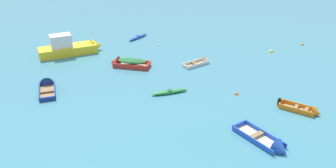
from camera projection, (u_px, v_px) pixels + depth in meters
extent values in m
cube|color=#99754C|center=(297.00, 110.00, 26.56)|extent=(2.65, 1.69, 0.09)
cube|color=orange|center=(299.00, 106.00, 26.85)|extent=(2.46, 0.98, 0.38)
cube|color=orange|center=(296.00, 111.00, 26.15)|extent=(2.46, 0.98, 0.38)
cube|color=orange|center=(281.00, 103.00, 27.14)|extent=(0.41, 0.88, 0.38)
cone|color=orange|center=(316.00, 113.00, 25.82)|extent=(0.87, 1.04, 0.89)
cube|color=#937047|center=(296.00, 107.00, 26.54)|extent=(0.55, 0.87, 0.03)
cube|color=#937047|center=(306.00, 109.00, 26.16)|extent=(0.55, 0.87, 0.03)
cube|color=black|center=(279.00, 102.00, 27.14)|extent=(0.31, 0.31, 0.53)
cube|color=beige|center=(258.00, 139.00, 23.15)|extent=(3.32, 3.17, 0.09)
cube|color=blue|center=(265.00, 134.00, 23.42)|extent=(2.68, 2.44, 0.37)
cube|color=blue|center=(252.00, 140.00, 22.76)|extent=(2.68, 2.44, 0.37)
cube|color=blue|center=(239.00, 125.00, 24.39)|extent=(0.94, 1.01, 0.37)
cone|color=blue|center=(281.00, 150.00, 21.73)|extent=(1.42, 1.45, 1.22)
cube|color=#937047|center=(256.00, 135.00, 23.19)|extent=(1.04, 1.09, 0.03)
cube|color=yellow|center=(68.00, 50.00, 37.06)|extent=(5.92, 5.10, 0.89)
cone|color=yellow|center=(97.00, 46.00, 38.18)|extent=(1.92, 2.01, 1.62)
cube|color=white|center=(61.00, 41.00, 36.35)|extent=(2.55, 2.39, 1.33)
cube|color=black|center=(70.00, 37.00, 36.59)|extent=(0.93, 1.16, 0.59)
cube|color=beige|center=(132.00, 66.00, 34.19)|extent=(3.25, 1.30, 0.12)
cube|color=red|center=(129.00, 67.00, 33.51)|extent=(3.39, 0.10, 0.47)
cube|color=red|center=(134.00, 62.00, 34.72)|extent=(3.39, 0.10, 0.47)
cube|color=red|center=(148.00, 66.00, 33.78)|extent=(0.14, 1.36, 0.47)
cone|color=red|center=(115.00, 63.00, 34.45)|extent=(0.78, 1.33, 1.33)
cube|color=#937047|center=(133.00, 63.00, 34.04)|extent=(0.36, 1.24, 0.03)
ellipsoid|color=#236633|center=(131.00, 61.00, 33.96)|extent=(2.97, 1.24, 0.35)
cube|color=#99754C|center=(196.00, 65.00, 34.56)|extent=(2.37, 2.52, 0.08)
cube|color=white|center=(193.00, 62.00, 34.84)|extent=(1.84, 2.06, 0.32)
cube|color=white|center=(199.00, 65.00, 34.16)|extent=(1.84, 2.06, 0.32)
cube|color=white|center=(185.00, 67.00, 33.79)|extent=(0.74, 0.68, 0.32)
cone|color=white|center=(207.00, 60.00, 35.24)|extent=(1.08, 1.06, 0.89)
cube|color=#937047|center=(195.00, 63.00, 34.40)|extent=(0.81, 0.76, 0.03)
cube|color=#99754C|center=(47.00, 92.00, 29.23)|extent=(2.51, 3.18, 0.09)
cube|color=navy|center=(39.00, 92.00, 29.00)|extent=(1.67, 2.76, 0.36)
cube|color=navy|center=(55.00, 89.00, 29.33)|extent=(1.67, 2.76, 0.36)
cube|color=navy|center=(47.00, 99.00, 27.82)|extent=(1.09, 0.71, 0.36)
cone|color=navy|center=(47.00, 82.00, 30.56)|extent=(1.37, 1.21, 1.16)
cube|color=#937047|center=(47.00, 91.00, 28.99)|extent=(1.10, 0.83, 0.03)
ellipsoid|color=#288C3D|center=(170.00, 92.00, 29.02)|extent=(2.94, 2.01, 0.28)
torus|color=black|center=(170.00, 91.00, 28.96)|extent=(0.52, 0.52, 0.06)
ellipsoid|color=blue|center=(138.00, 37.00, 41.93)|extent=(1.80, 3.26, 0.30)
torus|color=black|center=(138.00, 36.00, 41.87)|extent=(0.53, 0.53, 0.06)
sphere|color=yellow|center=(271.00, 52.00, 37.83)|extent=(0.45, 0.45, 0.45)
sphere|color=orange|center=(236.00, 94.00, 28.93)|extent=(0.35, 0.35, 0.35)
sphere|color=silver|center=(159.00, 45.00, 39.75)|extent=(0.31, 0.31, 0.31)
sphere|color=orange|center=(302.00, 45.00, 39.90)|extent=(0.34, 0.34, 0.34)
sphere|color=silver|center=(70.00, 34.00, 43.66)|extent=(0.35, 0.35, 0.35)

